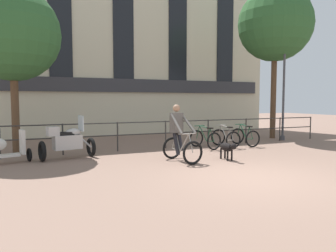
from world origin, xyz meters
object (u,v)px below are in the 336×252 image
at_px(dog, 227,148).
at_px(parked_scooter, 5,148).
at_px(parked_motorcycle, 67,141).
at_px(cyclist_with_bike, 179,136).
at_px(parked_bicycle_near_lamp, 205,139).
at_px(parked_bicycle_mid_left, 226,138).
at_px(parked_bicycle_mid_right, 245,137).
at_px(street_lamp, 284,84).

height_order(dog, parked_scooter, parked_scooter).
bearing_deg(parked_motorcycle, cyclist_with_bike, -130.05).
distance_m(parked_bicycle_near_lamp, parked_bicycle_mid_left, 0.93).
xyz_separation_m(parked_motorcycle, parked_scooter, (-1.72, -0.10, -0.10)).
bearing_deg(parked_motorcycle, parked_bicycle_mid_right, -99.13).
distance_m(parked_motorcycle, parked_bicycle_mid_right, 6.93).
bearing_deg(dog, cyclist_with_bike, 163.94).
relative_size(cyclist_with_bike, parked_scooter, 1.27).
bearing_deg(parked_bicycle_mid_left, parked_motorcycle, 2.82).
distance_m(cyclist_with_bike, parked_bicycle_mid_left, 3.53).
bearing_deg(parked_bicycle_mid_left, cyclist_with_bike, 33.84).
relative_size(dog, street_lamp, 0.22).
height_order(cyclist_with_bike, dog, cyclist_with_bike).
relative_size(parked_bicycle_near_lamp, parked_bicycle_mid_right, 1.05).
bearing_deg(dog, parked_bicycle_near_lamp, 78.28).
bearing_deg(parked_bicycle_mid_right, parked_motorcycle, 4.00).
xyz_separation_m(cyclist_with_bike, dog, (1.40, -0.48, -0.38)).
relative_size(parked_bicycle_mid_right, parked_scooter, 0.85).
height_order(parked_motorcycle, parked_bicycle_near_lamp, parked_motorcycle).
distance_m(cyclist_with_bike, parked_bicycle_mid_right, 4.34).
distance_m(dog, parked_bicycle_mid_left, 2.85).
bearing_deg(parked_scooter, parked_motorcycle, -100.50).
bearing_deg(street_lamp, cyclist_with_bike, -157.73).
xyz_separation_m(parked_motorcycle, parked_bicycle_mid_left, (5.99, 0.20, -0.20)).
xyz_separation_m(parked_bicycle_mid_left, parked_scooter, (-7.71, -0.30, 0.10)).
distance_m(parked_bicycle_near_lamp, parked_scooter, 6.79).
xyz_separation_m(cyclist_with_bike, parked_bicycle_mid_left, (2.95, 1.91, -0.41)).
distance_m(parked_scooter, street_lamp, 11.59).
height_order(parked_bicycle_mid_right, parked_scooter, parked_scooter).
relative_size(cyclist_with_bike, street_lamp, 0.37).
xyz_separation_m(cyclist_with_bike, parked_bicycle_near_lamp, (2.02, 1.91, -0.41)).
height_order(parked_motorcycle, parked_bicycle_mid_right, parked_motorcycle).
height_order(parked_bicycle_mid_left, parked_bicycle_mid_right, same).
bearing_deg(parked_bicycle_mid_right, dog, 46.31).
bearing_deg(parked_scooter, parked_bicycle_near_lamp, -101.18).
distance_m(dog, parked_scooter, 6.51).
bearing_deg(parked_bicycle_mid_left, parked_bicycle_near_lamp, 0.89).
bearing_deg(parked_bicycle_mid_left, dog, 57.93).
xyz_separation_m(cyclist_with_bike, parked_bicycle_mid_right, (3.87, 1.91, -0.41)).
height_order(cyclist_with_bike, street_lamp, street_lamp).
distance_m(dog, street_lamp, 6.46).
relative_size(cyclist_with_bike, parked_bicycle_near_lamp, 1.42).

